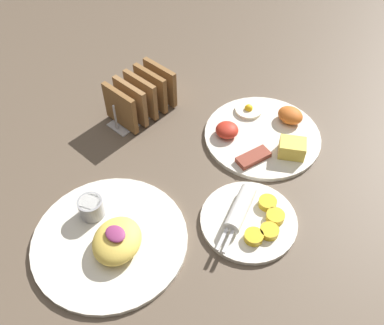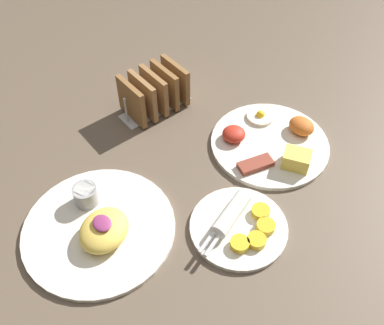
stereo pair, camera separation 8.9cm
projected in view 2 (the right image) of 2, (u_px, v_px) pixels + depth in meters
The scene contains 5 objects.
ground_plane at pixel (185, 177), 0.91m from camera, with size 3.00×3.00×0.00m, color brown.
plate_breakfast at pixel (271, 142), 0.96m from camera, with size 0.27×0.27×0.05m.
plate_condiments at pixel (240, 224), 0.81m from camera, with size 0.19×0.20×0.04m.
plate_foreground at pixel (99, 226), 0.81m from camera, with size 0.29×0.29×0.06m.
toast_rack at pixel (154, 92), 1.02m from camera, with size 0.10×0.18×0.10m.
Camera 2 is at (0.46, -0.35, 0.70)m, focal length 40.00 mm.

